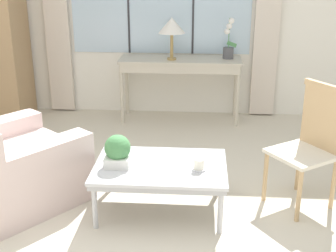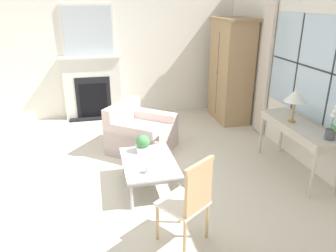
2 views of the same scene
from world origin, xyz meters
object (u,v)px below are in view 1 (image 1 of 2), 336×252
console_table (180,66)px  coffee_table (160,170)px  table_lamp (172,26)px  side_chair_wooden (312,139)px  potted_orchid (229,44)px  armchair_upholstered (12,170)px  pillar_candle (199,165)px  potted_plant_small (118,151)px

console_table → coffee_table: 2.22m
console_table → table_lamp: (-0.10, -0.06, 0.48)m
side_chair_wooden → coffee_table: bearing=-169.6°
potted_orchid → armchair_upholstered: 2.95m
console_table → side_chair_wooden: bearing=-59.8°
console_table → coffee_table: bearing=-91.3°
console_table → pillar_candle: 2.29m
console_table → table_lamp: table_lamp is taller
console_table → potted_plant_small: size_ratio=5.79×
console_table → potted_plant_small: bearing=-99.6°
table_lamp → potted_plant_small: table_lamp is taller
potted_orchid → console_table: bearing=-174.0°
armchair_upholstered → side_chair_wooden: size_ratio=1.32×
table_lamp → potted_orchid: 0.72m
potted_orchid → side_chair_wooden: size_ratio=0.48×
console_table → table_lamp: 0.49m
table_lamp → side_chair_wooden: bearing=-56.9°
table_lamp → potted_orchid: table_lamp is taller
console_table → potted_orchid: 0.63m
console_table → potted_plant_small: 2.26m
potted_plant_small → pillar_candle: (0.63, -0.04, -0.08)m
potted_orchid → pillar_candle: bearing=-97.7°
table_lamp → side_chair_wooden: table_lamp is taller
console_table → armchair_upholstered: 2.52m
armchair_upholstered → potted_plant_small: size_ratio=5.26×
coffee_table → pillar_candle: (0.30, -0.07, 0.08)m
console_table → potted_plant_small: console_table is taller
potted_plant_small → potted_orchid: bearing=67.5°
armchair_upholstered → potted_plant_small: bearing=-6.1°
potted_plant_small → pillar_candle: potted_plant_small is taller
console_table → side_chair_wooden: 2.29m
table_lamp → coffee_table: 2.29m
potted_plant_small → console_table: bearing=80.4°
armchair_upholstered → side_chair_wooden: bearing=3.6°
potted_orchid → pillar_candle: (-0.32, -2.33, -0.50)m
potted_orchid → table_lamp: bearing=-169.9°
coffee_table → side_chair_wooden: bearing=10.4°
potted_orchid → coffee_table: potted_orchid is taller
console_table → pillar_candle: bearing=-83.6°
console_table → pillar_candle: console_table is taller
potted_orchid → coffee_table: 2.41m
potted_orchid → potted_plant_small: bearing=-112.5°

